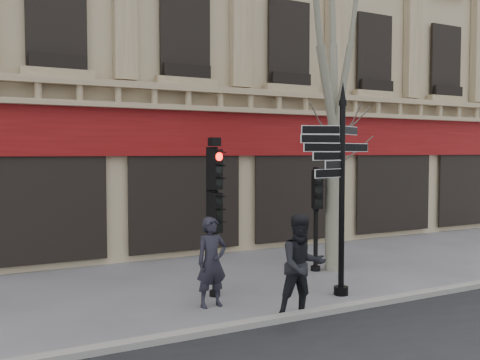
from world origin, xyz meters
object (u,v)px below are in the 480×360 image
Objects in this scene: pedestrian_a at (212,262)px; pedestrian_b at (302,265)px; traffic_signal_main at (215,197)px; plane_tree at (335,15)px; fingerpost at (342,152)px; traffic_signal_secondary at (316,201)px.

pedestrian_a is 0.93× the size of pedestrian_b.
plane_tree reaches higher than traffic_signal_main.
traffic_signal_main is 1.89× the size of pedestrian_a.
traffic_signal_main is 1.76× the size of pedestrian_b.
traffic_signal_main is at bearing 58.40° from pedestrian_a.
plane_tree reaches higher than fingerpost.
fingerpost is 2.55× the size of pedestrian_a.
pedestrian_a is (-0.38, -0.66, -1.23)m from traffic_signal_main.
fingerpost is 4.23m from plane_tree.
fingerpost is at bearing 37.94° from pedestrian_b.
traffic_signal_secondary is 1.36× the size of pedestrian_b.
pedestrian_a is at bearing -131.15° from traffic_signal_main.
traffic_signal_main reaches higher than pedestrian_b.
traffic_signal_secondary is 4.15m from pedestrian_a.
traffic_signal_main reaches higher than traffic_signal_secondary.
pedestrian_b is (-2.92, -2.88, -5.56)m from plane_tree.
traffic_signal_secondary is 3.98m from pedestrian_b.
fingerpost is at bearing -12.17° from pedestrian_a.
plane_tree is 4.86× the size of pedestrian_b.
plane_tree is (1.33, 2.03, 3.46)m from fingerpost.
plane_tree is (3.77, 0.86, 4.39)m from traffic_signal_main.
pedestrian_a is at bearing -134.61° from traffic_signal_secondary.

